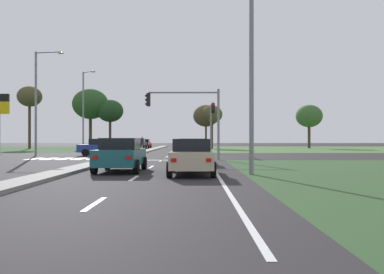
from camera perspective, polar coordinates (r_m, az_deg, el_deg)
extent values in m
plane|color=#282628|center=(35.43, -9.15, -2.74)|extent=(200.00, 200.00, 0.00)
cube|color=#476B38|center=(62.58, 18.69, -1.64)|extent=(35.00, 35.00, 0.01)
cube|color=gray|center=(17.02, -19.88, -5.23)|extent=(1.20, 22.00, 0.14)
cube|color=gray|center=(60.21, -5.20, -1.64)|extent=(1.20, 36.00, 0.14)
cube|color=silver|center=(9.66, -14.03, -9.47)|extent=(0.14, 2.00, 0.01)
cube|color=silver|center=(15.50, -8.46, -5.97)|extent=(0.14, 2.00, 0.01)
cube|color=silver|center=(21.42, -5.98, -4.38)|extent=(0.14, 2.00, 0.01)
cube|color=silver|center=(27.38, -4.58, -3.48)|extent=(0.14, 2.00, 0.01)
cube|color=silver|center=(33.35, -3.69, -2.90)|extent=(0.14, 2.00, 0.01)
cube|color=silver|center=(17.01, 3.70, -5.46)|extent=(0.14, 24.00, 0.01)
cube|color=silver|center=(28.03, -3.85, -3.40)|extent=(6.40, 0.50, 0.01)
cube|color=silver|center=(32.18, -22.05, -2.98)|extent=(0.70, 2.80, 0.01)
cube|color=silver|center=(31.76, -20.13, -3.02)|extent=(0.70, 2.80, 0.01)
cube|color=silver|center=(31.38, -18.16, -3.05)|extent=(0.70, 2.80, 0.01)
cube|color=silver|center=(31.03, -16.15, -3.09)|extent=(0.70, 2.80, 0.01)
cube|color=silver|center=(30.72, -14.09, -3.12)|extent=(0.70, 2.80, 0.01)
cube|color=silver|center=(30.46, -11.99, -3.14)|extent=(0.70, 2.80, 0.01)
cube|color=#BCAD8E|center=(16.88, -0.05, -3.23)|extent=(1.74, 4.29, 0.70)
cube|color=black|center=(16.71, -0.05, -1.17)|extent=(1.54, 1.97, 0.52)
cube|color=red|center=(14.74, -2.70, -3.40)|extent=(0.20, 0.04, 0.14)
cube|color=red|center=(14.72, 2.47, -3.40)|extent=(0.20, 0.04, 0.14)
cylinder|color=black|center=(18.30, -2.75, -4.10)|extent=(0.22, 0.64, 0.64)
cylinder|color=black|center=(18.29, 2.73, -4.11)|extent=(0.22, 0.64, 0.64)
cylinder|color=black|center=(15.57, -3.31, -4.79)|extent=(0.22, 0.64, 0.64)
cylinder|color=black|center=(15.55, 3.14, -4.79)|extent=(0.22, 0.64, 0.64)
cube|color=#A31919|center=(62.17, -7.05, -1.08)|extent=(1.87, 4.41, 0.62)
cube|color=black|center=(62.31, -7.03, -0.55)|extent=(1.65, 2.03, 0.52)
cube|color=red|center=(64.29, -6.16, -1.00)|extent=(0.20, 0.04, 0.14)
cube|color=red|center=(64.46, -7.42, -0.99)|extent=(0.20, 0.04, 0.14)
cylinder|color=black|center=(60.66, -6.35, -1.40)|extent=(0.22, 0.64, 0.64)
cylinder|color=black|center=(60.90, -8.10, -1.39)|extent=(0.22, 0.64, 0.64)
cylinder|color=black|center=(63.46, -6.05, -1.34)|extent=(0.22, 0.64, 0.64)
cylinder|color=black|center=(63.70, -7.72, -1.34)|extent=(0.22, 0.64, 0.64)
cube|color=#19565B|center=(18.65, -10.36, -2.89)|extent=(1.85, 4.13, 0.74)
cube|color=black|center=(18.48, -10.45, -0.96)|extent=(1.63, 1.90, 0.52)
cube|color=red|center=(16.76, -14.06, -2.93)|extent=(0.20, 0.04, 0.14)
cube|color=red|center=(16.47, -9.32, -2.99)|extent=(0.20, 0.04, 0.14)
cylinder|color=black|center=(20.15, -12.25, -3.74)|extent=(0.22, 0.64, 0.64)
cylinder|color=black|center=(19.83, -7.02, -3.80)|extent=(0.22, 0.64, 0.64)
cylinder|color=black|center=(17.58, -14.14, -4.26)|extent=(0.22, 0.64, 0.64)
cylinder|color=black|center=(17.21, -8.16, -4.35)|extent=(0.22, 0.64, 0.64)
cube|color=navy|center=(36.05, -12.79, -1.63)|extent=(4.42, 1.80, 0.70)
cube|color=black|center=(36.07, -13.02, -0.66)|extent=(2.03, 1.58, 0.52)
cube|color=red|center=(37.28, -15.89, -1.48)|extent=(0.04, 0.20, 0.14)
cube|color=red|center=(35.97, -16.50, -1.52)|extent=(0.04, 0.20, 0.14)
cylinder|color=black|center=(36.65, -10.31, -2.16)|extent=(0.64, 0.22, 0.64)
cylinder|color=black|center=(34.88, -10.86, -2.26)|extent=(0.64, 0.22, 0.64)
cylinder|color=black|center=(37.27, -14.59, -2.12)|extent=(0.64, 0.22, 0.64)
cylinder|color=black|center=(35.54, -15.34, -2.21)|extent=(0.64, 0.22, 0.64)
cube|color=black|center=(56.27, -7.84, -1.11)|extent=(1.82, 4.27, 0.73)
cube|color=black|center=(56.41, -7.82, -0.47)|extent=(1.60, 1.96, 0.52)
cube|color=red|center=(58.31, -6.86, -1.01)|extent=(0.20, 0.04, 0.14)
cube|color=red|center=(58.50, -8.21, -1.01)|extent=(0.20, 0.04, 0.14)
cylinder|color=black|center=(54.80, -7.10, -1.52)|extent=(0.22, 0.64, 0.64)
cylinder|color=black|center=(55.06, -8.98, -1.51)|extent=(0.22, 0.64, 0.64)
cylinder|color=black|center=(57.51, -6.75, -1.46)|extent=(0.22, 0.64, 0.64)
cylinder|color=black|center=(57.76, -8.54, -1.45)|extent=(0.22, 0.64, 0.64)
cube|color=#161E47|center=(50.00, -8.94, -1.26)|extent=(1.72, 4.29, 0.66)
cube|color=black|center=(50.14, -8.91, -0.59)|extent=(1.51, 1.97, 0.52)
cube|color=red|center=(52.04, -7.84, -1.15)|extent=(0.20, 0.04, 0.14)
cube|color=red|center=(52.25, -9.26, -1.15)|extent=(0.20, 0.04, 0.14)
cylinder|color=black|center=(48.52, -8.20, -1.69)|extent=(0.22, 0.64, 0.64)
cylinder|color=black|center=(48.81, -10.20, -1.68)|extent=(0.22, 0.64, 0.64)
cylinder|color=black|center=(51.24, -7.74, -1.61)|extent=(0.22, 0.64, 0.64)
cylinder|color=black|center=(51.51, -9.63, -1.60)|extent=(0.22, 0.64, 0.64)
cube|color=silver|center=(23.89, 0.10, -2.34)|extent=(1.79, 4.11, 0.72)
cube|color=black|center=(23.73, 0.09, -0.86)|extent=(1.58, 1.89, 0.52)
cube|color=red|center=(21.83, -1.72, -2.35)|extent=(0.20, 0.04, 0.14)
cube|color=red|center=(21.82, 1.86, -2.35)|extent=(0.20, 0.04, 0.14)
cylinder|color=black|center=(25.24, -1.92, -3.04)|extent=(0.22, 0.64, 0.64)
cylinder|color=black|center=(25.23, 2.15, -3.04)|extent=(0.22, 0.64, 0.64)
cylinder|color=black|center=(22.62, -2.19, -3.36)|extent=(0.22, 0.64, 0.64)
cylinder|color=black|center=(22.61, 2.35, -3.37)|extent=(0.22, 0.64, 0.64)
cylinder|color=gray|center=(41.56, 2.78, 1.19)|extent=(0.18, 0.18, 5.18)
cylinder|color=gray|center=(39.22, 2.93, 4.70)|extent=(0.12, 4.93, 0.12)
cube|color=black|center=(36.73, 3.10, 4.22)|extent=(0.32, 0.26, 0.95)
sphere|color=red|center=(36.59, 3.11, 4.70)|extent=(0.20, 0.20, 0.20)
sphere|color=#3A2405|center=(36.57, 3.11, 4.24)|extent=(0.20, 0.20, 0.20)
sphere|color=black|center=(36.54, 3.11, 3.77)|extent=(0.20, 0.20, 0.20)
cylinder|color=gray|center=(28.38, 3.89, 1.84)|extent=(0.18, 0.18, 5.16)
cylinder|color=gray|center=(28.52, -1.26, 6.52)|extent=(5.10, 0.12, 0.12)
cube|color=black|center=(28.65, -6.39, 5.44)|extent=(0.26, 0.32, 0.95)
sphere|color=#360503|center=(28.70, -6.71, 6.03)|extent=(0.20, 0.20, 0.20)
sphere|color=#3A2405|center=(28.67, -6.71, 5.44)|extent=(0.20, 0.20, 0.20)
sphere|color=green|center=(28.64, -6.71, 4.84)|extent=(0.20, 0.20, 0.20)
cylinder|color=gray|center=(17.24, 8.69, 8.40)|extent=(0.20, 0.20, 8.29)
cylinder|color=gray|center=(37.58, -21.89, 4.53)|extent=(0.20, 0.20, 9.33)
cylinder|color=gray|center=(37.63, -20.30, 11.55)|extent=(2.38, 0.49, 0.10)
ellipsoid|color=#B2B2A8|center=(37.03, -18.66, 11.58)|extent=(0.56, 0.28, 0.20)
cylinder|color=gray|center=(51.55, -15.63, 3.64)|extent=(0.20, 0.20, 10.05)
cylinder|color=gray|center=(51.27, -14.95, 9.21)|extent=(1.69, 1.40, 0.10)
ellipsoid|color=#B2B2A8|center=(50.41, -14.25, 9.25)|extent=(0.56, 0.28, 0.20)
cylinder|color=#9E8966|center=(45.24, -7.30, -1.58)|extent=(0.16, 0.16, 0.70)
cylinder|color=#232833|center=(45.23, -7.30, -0.67)|extent=(0.34, 0.34, 0.74)
sphere|color=tan|center=(45.22, -7.30, -0.07)|extent=(0.21, 0.21, 0.21)
cylinder|color=#423323|center=(64.35, -22.68, 1.51)|extent=(0.40, 0.40, 6.98)
ellipsoid|color=#4C4728|center=(64.64, -22.67, 5.50)|extent=(3.66, 3.66, 3.11)
cylinder|color=#423323|center=(61.98, -14.64, 0.83)|extent=(0.46, 0.46, 5.38)
ellipsoid|color=#285123|center=(62.20, -14.64, 4.70)|extent=(5.48, 5.48, 4.66)
cylinder|color=#423323|center=(60.87, -11.90, 0.52)|extent=(0.39, 0.39, 4.70)
ellipsoid|color=#1E421E|center=(61.02, -11.90, 3.77)|extent=(4.02, 4.02, 3.42)
cylinder|color=#423323|center=(60.34, 2.92, 0.38)|extent=(0.39, 0.39, 4.40)
ellipsoid|color=#4C4728|center=(60.46, 2.92, 3.32)|extent=(3.28, 3.28, 2.78)
cylinder|color=#423323|center=(61.85, 2.06, 0.21)|extent=(0.31, 0.31, 4.06)
ellipsoid|color=#4C4728|center=(61.95, 2.06, 3.12)|extent=(4.08, 4.08, 3.47)
cylinder|color=#423323|center=(65.67, 16.76, 0.18)|extent=(0.44, 0.44, 4.03)
ellipsoid|color=#38602D|center=(65.77, 16.76, 2.95)|extent=(4.24, 4.24, 3.61)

